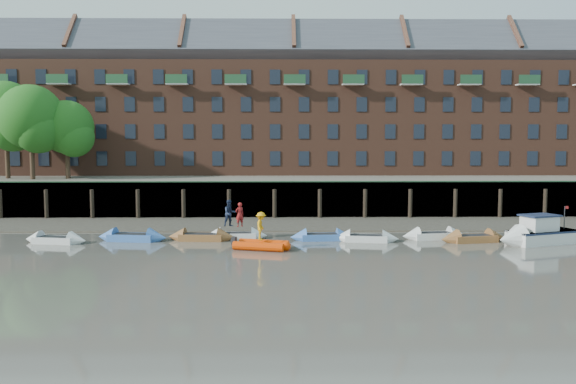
{
  "coord_description": "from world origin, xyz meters",
  "views": [
    {
      "loc": [
        -1.6,
        -31.57,
        6.94
      ],
      "look_at": [
        -0.96,
        12.0,
        3.2
      ],
      "focal_mm": 38.0,
      "sensor_mm": 36.0,
      "label": 1
    }
  ],
  "objects_px": {
    "rowboat_0": "(55,240)",
    "person_rower_a": "(240,215)",
    "rowboat_5": "(366,238)",
    "rowboat_7": "(473,238)",
    "rib_tender": "(263,245)",
    "rowboat_1": "(132,237)",
    "motor_launch": "(532,235)",
    "person_rib_crew": "(261,226)",
    "rowboat_2": "(202,237)",
    "rowboat_6": "(434,236)",
    "rowboat_4": "(322,237)",
    "rowboat_3": "(236,236)",
    "person_rower_b": "(230,213)"
  },
  "relations": [
    {
      "from": "rowboat_0",
      "to": "person_rower_b",
      "type": "distance_m",
      "value": 11.84
    },
    {
      "from": "rib_tender",
      "to": "motor_launch",
      "type": "xyz_separation_m",
      "value": [
        17.83,
        1.63,
        0.37
      ]
    },
    {
      "from": "rowboat_1",
      "to": "person_rower_b",
      "type": "height_order",
      "value": "person_rower_b"
    },
    {
      "from": "rowboat_6",
      "to": "person_rower_b",
      "type": "distance_m",
      "value": 14.43
    },
    {
      "from": "rowboat_0",
      "to": "rowboat_7",
      "type": "relative_size",
      "value": 0.93
    },
    {
      "from": "rowboat_7",
      "to": "rowboat_2",
      "type": "bearing_deg",
      "value": 165.8
    },
    {
      "from": "rowboat_4",
      "to": "rowboat_5",
      "type": "bearing_deg",
      "value": -16.05
    },
    {
      "from": "person_rower_a",
      "to": "rowboat_5",
      "type": "bearing_deg",
      "value": 142.14
    },
    {
      "from": "rowboat_3",
      "to": "rowboat_4",
      "type": "distance_m",
      "value": 6.01
    },
    {
      "from": "rowboat_6",
      "to": "person_rib_crew",
      "type": "bearing_deg",
      "value": -170.02
    },
    {
      "from": "person_rower_a",
      "to": "person_rower_b",
      "type": "relative_size",
      "value": 0.9
    },
    {
      "from": "rowboat_5",
      "to": "rowboat_7",
      "type": "bearing_deg",
      "value": 6.89
    },
    {
      "from": "rowboat_1",
      "to": "motor_launch",
      "type": "height_order",
      "value": "motor_launch"
    },
    {
      "from": "rowboat_3",
      "to": "rowboat_7",
      "type": "relative_size",
      "value": 0.9
    },
    {
      "from": "person_rib_crew",
      "to": "rowboat_3",
      "type": "bearing_deg",
      "value": 31.21
    },
    {
      "from": "rowboat_2",
      "to": "rowboat_7",
      "type": "bearing_deg",
      "value": 2.32
    },
    {
      "from": "motor_launch",
      "to": "person_rower_a",
      "type": "bearing_deg",
      "value": -27.95
    },
    {
      "from": "rowboat_2",
      "to": "rib_tender",
      "type": "bearing_deg",
      "value": -33.98
    },
    {
      "from": "rowboat_3",
      "to": "person_rower_a",
      "type": "relative_size",
      "value": 2.59
    },
    {
      "from": "rowboat_0",
      "to": "rowboat_4",
      "type": "relative_size",
      "value": 1.03
    },
    {
      "from": "rowboat_6",
      "to": "person_rower_b",
      "type": "xyz_separation_m",
      "value": [
        -14.34,
        0.37,
        1.56
      ]
    },
    {
      "from": "rowboat_0",
      "to": "rowboat_6",
      "type": "bearing_deg",
      "value": 14.06
    },
    {
      "from": "rowboat_5",
      "to": "rowboat_7",
      "type": "distance_m",
      "value": 7.28
    },
    {
      "from": "rowboat_0",
      "to": "person_rower_a",
      "type": "height_order",
      "value": "person_rower_a"
    },
    {
      "from": "rowboat_3",
      "to": "person_rower_b",
      "type": "bearing_deg",
      "value": 159.36
    },
    {
      "from": "rowboat_4",
      "to": "rowboat_0",
      "type": "bearing_deg",
      "value": 178.96
    },
    {
      "from": "rowboat_7",
      "to": "rowboat_0",
      "type": "bearing_deg",
      "value": 168.78
    },
    {
      "from": "rowboat_0",
      "to": "person_rower_b",
      "type": "height_order",
      "value": "person_rower_b"
    },
    {
      "from": "rowboat_5",
      "to": "person_rower_a",
      "type": "bearing_deg",
      "value": -179.19
    },
    {
      "from": "rowboat_0",
      "to": "rowboat_1",
      "type": "xyz_separation_m",
      "value": [
        4.93,
        0.9,
        0.02
      ]
    },
    {
      "from": "rowboat_4",
      "to": "rib_tender",
      "type": "relative_size",
      "value": 1.2
    },
    {
      "from": "rowboat_1",
      "to": "person_rib_crew",
      "type": "bearing_deg",
      "value": -12.17
    },
    {
      "from": "rowboat_5",
      "to": "rowboat_4",
      "type": "bearing_deg",
      "value": 177.45
    },
    {
      "from": "rowboat_0",
      "to": "rowboat_1",
      "type": "bearing_deg",
      "value": 21.31
    },
    {
      "from": "rowboat_5",
      "to": "person_rib_crew",
      "type": "xyz_separation_m",
      "value": [
        -7.12,
        -2.81,
        1.26
      ]
    },
    {
      "from": "rowboat_0",
      "to": "rowboat_1",
      "type": "relative_size",
      "value": 0.91
    },
    {
      "from": "rib_tender",
      "to": "rowboat_2",
      "type": "bearing_deg",
      "value": 157.79
    },
    {
      "from": "person_rower_a",
      "to": "rowboat_4",
      "type": "bearing_deg",
      "value": 143.94
    },
    {
      "from": "rowboat_1",
      "to": "rowboat_2",
      "type": "bearing_deg",
      "value": 9.36
    },
    {
      "from": "rowboat_0",
      "to": "rowboat_4",
      "type": "bearing_deg",
      "value": 14.23
    },
    {
      "from": "rowboat_0",
      "to": "person_rib_crew",
      "type": "xyz_separation_m",
      "value": [
        13.92,
        -2.42,
        1.26
      ]
    },
    {
      "from": "person_rower_a",
      "to": "rowboat_7",
      "type": "bearing_deg",
      "value": 144.88
    },
    {
      "from": "rowboat_6",
      "to": "motor_launch",
      "type": "relative_size",
      "value": 0.74
    },
    {
      "from": "rowboat_6",
      "to": "rowboat_7",
      "type": "distance_m",
      "value": 2.7
    },
    {
      "from": "rowboat_7",
      "to": "rowboat_4",
      "type": "bearing_deg",
      "value": 163.45
    },
    {
      "from": "rowboat_6",
      "to": "rib_tender",
      "type": "xyz_separation_m",
      "value": [
        -11.88,
        -3.94,
        0.04
      ]
    },
    {
      "from": "person_rib_crew",
      "to": "rowboat_0",
      "type": "bearing_deg",
      "value": 86.3
    },
    {
      "from": "rowboat_7",
      "to": "rib_tender",
      "type": "relative_size",
      "value": 1.32
    },
    {
      "from": "rowboat_4",
      "to": "motor_launch",
      "type": "relative_size",
      "value": 0.7
    },
    {
      "from": "rowboat_2",
      "to": "motor_launch",
      "type": "relative_size",
      "value": 0.75
    }
  ]
}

